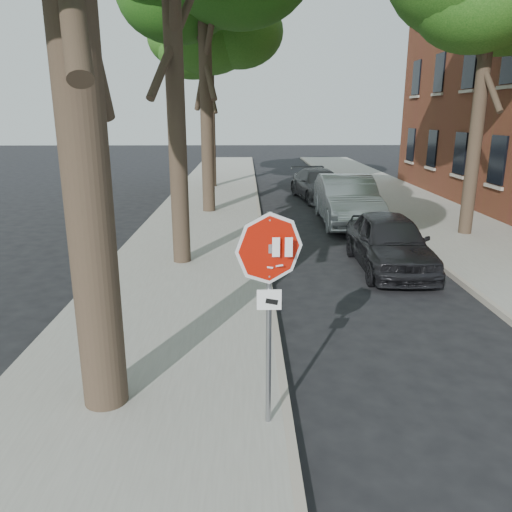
{
  "coord_description": "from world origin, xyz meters",
  "views": [
    {
      "loc": [
        -0.96,
        -5.33,
        3.73
      ],
      "look_at": [
        -0.84,
        0.61,
        2.05
      ],
      "focal_mm": 35.0,
      "sensor_mm": 36.0,
      "label": 1
    }
  ],
  "objects_px": {
    "car_b": "(347,200)",
    "car_c": "(319,185)",
    "stop_sign": "(269,280)",
    "tree_far": "(209,41)",
    "car_a": "(389,242)"
  },
  "relations": [
    {
      "from": "car_b",
      "to": "car_c",
      "type": "relative_size",
      "value": 1.09
    },
    {
      "from": "stop_sign",
      "to": "tree_far",
      "type": "height_order",
      "value": "tree_far"
    },
    {
      "from": "stop_sign",
      "to": "tree_far",
      "type": "distance_m",
      "value": 21.88
    },
    {
      "from": "stop_sign",
      "to": "car_c",
      "type": "relative_size",
      "value": 0.56
    },
    {
      "from": "car_a",
      "to": "tree_far",
      "type": "bearing_deg",
      "value": 111.1
    },
    {
      "from": "tree_far",
      "to": "car_a",
      "type": "xyz_separation_m",
      "value": [
        5.32,
        -14.51,
        -6.51
      ]
    },
    {
      "from": "tree_far",
      "to": "car_c",
      "type": "bearing_deg",
      "value": -37.3
    },
    {
      "from": "stop_sign",
      "to": "car_a",
      "type": "bearing_deg",
      "value": 63.51
    },
    {
      "from": "car_b",
      "to": "car_c",
      "type": "height_order",
      "value": "car_b"
    },
    {
      "from": "car_c",
      "to": "stop_sign",
      "type": "bearing_deg",
      "value": -107.74
    },
    {
      "from": "stop_sign",
      "to": "car_b",
      "type": "relative_size",
      "value": 0.51
    },
    {
      "from": "car_c",
      "to": "tree_far",
      "type": "bearing_deg",
      "value": 135.07
    },
    {
      "from": "stop_sign",
      "to": "car_a",
      "type": "distance_m",
      "value": 7.5
    },
    {
      "from": "stop_sign",
      "to": "car_a",
      "type": "relative_size",
      "value": 0.63
    },
    {
      "from": "stop_sign",
      "to": "car_c",
      "type": "distance_m",
      "value": 17.57
    }
  ]
}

